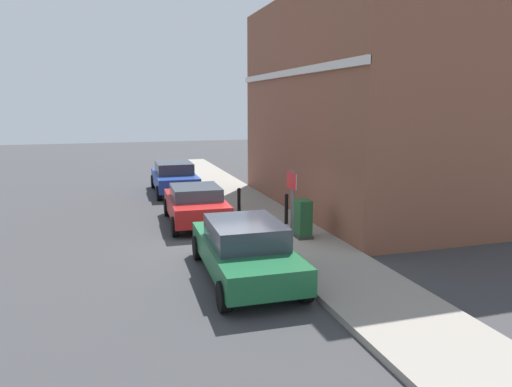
{
  "coord_description": "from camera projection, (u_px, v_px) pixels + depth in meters",
  "views": [
    {
      "loc": [
        -3.2,
        -12.94,
        4.14
      ],
      "look_at": [
        1.31,
        1.75,
        1.2
      ],
      "focal_mm": 33.13,
      "sensor_mm": 36.0,
      "label": 1
    }
  ],
  "objects": [
    {
      "name": "car_green",
      "position": [
        245.0,
        249.0,
        11.23
      ],
      "size": [
        2.05,
        4.53,
        1.42
      ],
      "rotation": [
        0.0,
        0.0,
        1.55
      ],
      "color": "#195933",
      "rests_on": "ground"
    },
    {
      "name": "ground",
      "position": [
        231.0,
        247.0,
        13.85
      ],
      "size": [
        80.0,
        80.0,
        0.0
      ],
      "primitive_type": "plane",
      "color": "#38383A"
    },
    {
      "name": "bollard_far_kerb",
      "position": [
        239.0,
        201.0,
        16.84
      ],
      "size": [
        0.14,
        0.14,
        1.04
      ],
      "color": "black",
      "rests_on": "sidewalk"
    },
    {
      "name": "utility_cabinet",
      "position": [
        303.0,
        220.0,
        14.19
      ],
      "size": [
        0.46,
        0.61,
        1.15
      ],
      "color": "#1E4C28",
      "rests_on": "sidewalk"
    },
    {
      "name": "corner_building",
      "position": [
        376.0,
        106.0,
        18.47
      ],
      "size": [
        7.34,
        11.29,
        8.08
      ],
      "color": "brown",
      "rests_on": "ground"
    },
    {
      "name": "car_blue",
      "position": [
        174.0,
        177.0,
        22.09
      ],
      "size": [
        1.97,
        4.26,
        1.44
      ],
      "rotation": [
        0.0,
        0.0,
        1.56
      ],
      "color": "navy",
      "rests_on": "ground"
    },
    {
      "name": "sidewalk",
      "position": [
        242.0,
        201.0,
        20.05
      ],
      "size": [
        2.39,
        30.0,
        0.15
      ],
      "primitive_type": "cube",
      "color": "gray",
      "rests_on": "ground"
    },
    {
      "name": "car_red",
      "position": [
        196.0,
        204.0,
        16.35
      ],
      "size": [
        2.04,
        4.03,
        1.35
      ],
      "rotation": [
        0.0,
        0.0,
        1.54
      ],
      "color": "maroon",
      "rests_on": "ground"
    },
    {
      "name": "street_sign",
      "position": [
        292.0,
        201.0,
        12.14
      ],
      "size": [
        0.08,
        0.6,
        2.3
      ],
      "color": "#59595B",
      "rests_on": "sidewalk"
    },
    {
      "name": "bollard_near_cabinet",
      "position": [
        286.0,
        208.0,
        15.78
      ],
      "size": [
        0.14,
        0.14,
        1.04
      ],
      "color": "black",
      "rests_on": "sidewalk"
    }
  ]
}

